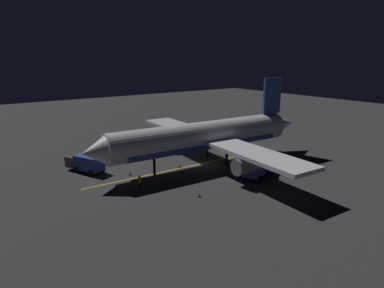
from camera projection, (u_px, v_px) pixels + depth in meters
ground_plane at (203, 166)px, 48.55m from camera, size 180.00×180.00×0.20m
apron_guide_stripe at (178, 169)px, 46.84m from camera, size 1.12×27.10×0.01m
airliner at (207, 137)px, 47.76m from camera, size 35.32×36.03×12.23m
baggage_truck at (86, 163)px, 45.30m from camera, size 6.07×4.26×2.41m
catering_truck at (258, 168)px, 43.50m from camera, size 4.00×5.96×2.28m
ground_crew_worker at (140, 182)px, 39.48m from camera, size 0.40×0.40×1.74m
traffic_cone_near_left at (130, 173)px, 44.30m from camera, size 0.50×0.50×0.55m
traffic_cone_near_right at (199, 195)px, 37.35m from camera, size 0.50×0.50×0.55m
traffic_cone_under_wing at (179, 166)px, 47.39m from camera, size 0.50×0.50×0.55m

